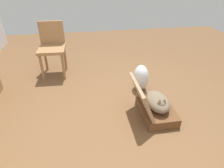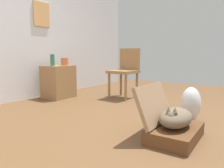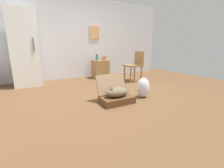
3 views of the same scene
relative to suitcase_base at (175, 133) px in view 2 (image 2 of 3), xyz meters
The scene contains 10 objects.
ground_plane 0.58m from the suitcase_base, 73.31° to the left, with size 7.68×7.68×0.00m, color brown.
wall_back 3.08m from the suitcase_base, 86.60° to the left, with size 6.40×0.15×2.60m.
suitcase_base is the anchor object (origin of this frame).
suitcase_lid 0.33m from the suitcase_base, 90.00° to the left, with size 0.60×0.40×0.04m, color #9B7756.
cat 0.15m from the suitcase_base, behind, with size 0.52×0.28×0.21m.
plastic_bag_white 0.67m from the suitcase_base, ahead, with size 0.28×0.23×0.41m, color silver.
side_table 2.54m from the suitcase_base, 72.26° to the left, with size 0.50×0.43×0.59m, color olive.
vase_tall 2.56m from the suitcase_base, 74.97° to the left, with size 0.08×0.08×0.20m, color #2D7051.
vase_short 2.59m from the suitcase_base, 69.23° to the left, with size 0.14×0.14×0.14m, color #CC6B38.
chair 2.07m from the suitcase_base, 43.70° to the left, with size 0.49×0.46×0.90m.
Camera 2 is at (-2.10, -1.14, 0.79)m, focal length 34.59 mm.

